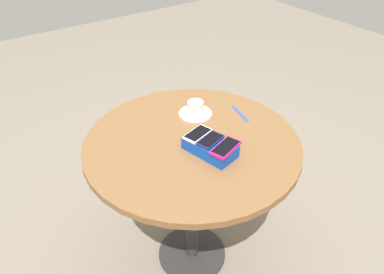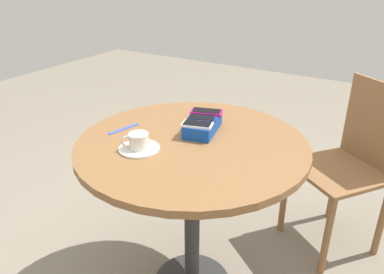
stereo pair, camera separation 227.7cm
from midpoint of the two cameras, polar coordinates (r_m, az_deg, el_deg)
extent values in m
cylinder|color=#2D2D2D|center=(1.42, -33.91, -40.32)|extent=(0.07, 0.07, 0.74)
cylinder|color=brown|center=(1.11, -39.40, -31.00)|extent=(0.95, 0.95, 0.03)
cube|color=#0F42AD|center=(1.10, -34.58, -26.52)|extent=(0.24, 0.16, 0.05)
cube|color=white|center=(1.14, -36.49, -25.43)|extent=(0.12, 0.03, 0.02)
cube|color=#D11975|center=(1.10, -32.03, -22.86)|extent=(0.11, 0.15, 0.01)
cube|color=black|center=(1.10, -32.11, -22.62)|extent=(0.10, 0.14, 0.00)
cube|color=navy|center=(1.08, -35.26, -25.32)|extent=(0.10, 0.13, 0.01)
cube|color=black|center=(1.07, -35.35, -25.11)|extent=(0.09, 0.12, 0.00)
cube|color=silver|center=(1.06, -38.35, -27.54)|extent=(0.10, 0.14, 0.01)
cube|color=black|center=(1.05, -38.44, -27.35)|extent=(0.09, 0.12, 0.00)
cylinder|color=silver|center=(1.20, -50.77, -29.24)|extent=(0.16, 0.16, 0.01)
cylinder|color=silver|center=(1.18, -51.39, -28.15)|extent=(0.08, 0.08, 0.06)
cylinder|color=olive|center=(1.16, -51.84, -27.34)|extent=(0.07, 0.07, 0.00)
torus|color=silver|center=(1.20, -53.08, -27.64)|extent=(0.04, 0.04, 0.05)
cube|color=blue|center=(1.33, -47.13, -22.25)|extent=(0.16, 0.05, 0.00)
cube|color=brown|center=(1.37, 7.84, -31.70)|extent=(0.57, 0.57, 0.02)
cube|color=brown|center=(1.26, 16.79, -22.16)|extent=(0.24, 0.32, 0.45)
cylinder|color=brown|center=(1.61, -3.30, -33.54)|extent=(0.04, 0.04, 0.45)
cylinder|color=brown|center=(1.47, 3.31, -44.79)|extent=(0.04, 0.04, 0.45)
cylinder|color=brown|center=(1.70, 9.95, -29.21)|extent=(0.04, 0.04, 0.45)
cylinder|color=brown|center=(1.57, 18.74, -38.42)|extent=(0.04, 0.04, 0.45)
camera|label=1|loc=(1.14, 37.09, 28.34)|focal=35.00mm
camera|label=2|loc=(1.14, -142.91, -28.34)|focal=35.00mm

